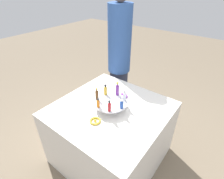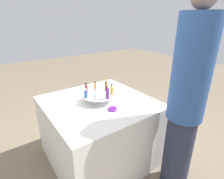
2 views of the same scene
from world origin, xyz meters
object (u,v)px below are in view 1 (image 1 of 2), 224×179
ribbon_bow_purple (123,96)px  bottle_brown (97,94)px  bottle_purple (117,89)px  ribbon_bow_gold (95,121)px  display_stand (111,104)px  bottle_blue (122,104)px  bottle_red (109,106)px  bottle_orange (98,103)px  person_figure (119,60)px  bottle_clear (125,96)px  bottle_gold (105,90)px

ribbon_bow_purple → bottle_brown: bearing=67.6°
bottle_purple → ribbon_bow_gold: bearing=94.7°
display_stand → ribbon_bow_purple: size_ratio=3.54×
bottle_blue → display_stand: bearing=-4.5°
bottle_purple → bottle_red: bearing=111.2°
bottle_orange → ribbon_bow_purple: (-0.03, -0.37, -0.11)m
display_stand → ribbon_bow_gold: 0.24m
ribbon_bow_gold → bottle_orange: bearing=-63.6°
bottle_brown → person_figure: person_figure is taller
person_figure → bottle_blue: bearing=7.1°
bottle_brown → bottle_clear: (-0.22, -0.15, -0.01)m
bottle_brown → bottle_purple: (-0.11, -0.19, 0.01)m
bottle_brown → person_figure: 0.82m
bottle_orange → bottle_blue: bearing=-145.9°
bottle_clear → display_stand: bearing=47.0°
bottle_purple → bottle_gold: bearing=34.1°
person_figure → bottle_clear: bearing=9.5°
bottle_blue → bottle_clear: (0.04, -0.11, 0.01)m
display_stand → bottle_blue: bottle_blue is taller
bottle_brown → bottle_purple: bottle_purple is taller
bottle_gold → bottle_blue: bearing=162.7°
bottle_clear → bottle_brown: bearing=34.1°
bottle_red → person_figure: 0.97m
display_stand → bottle_blue: size_ratio=3.59×
bottle_orange → ribbon_bow_purple: size_ratio=1.02×
bottle_gold → bottle_red: bottle_gold is taller
bottle_clear → bottle_orange: bearing=59.8°
ribbon_bow_purple → ribbon_bow_gold: bearing=92.6°
display_stand → bottle_red: bearing=124.1°
display_stand → bottle_brown: size_ratio=2.55×
bottle_gold → bottle_red: size_ratio=1.01×
bottle_brown → bottle_gold: bearing=-94.5°
bottle_gold → person_figure: person_figure is taller
bottle_brown → ribbon_bow_purple: bottle_brown is taller
bottle_blue → bottle_purple: bearing=-43.0°
bottle_red → bottle_clear: bearing=-94.5°
bottle_brown → ribbon_bow_gold: (-0.14, 0.19, -0.13)m
display_stand → bottle_red: 0.16m
bottle_brown → bottle_red: bottle_brown is taller
bottle_clear → ribbon_bow_purple: bearing=-52.2°
bottle_brown → bottle_blue: bottle_brown is taller
bottle_blue → ribbon_bow_gold: (0.13, 0.23, -0.11)m
person_figure → bottle_orange: bearing=-6.3°
bottle_brown → bottle_red: size_ratio=1.16×
bottle_brown → ribbon_bow_gold: 0.27m
bottle_red → bottle_orange: bearing=8.4°
bottle_clear → bottle_blue: bearing=111.2°
bottle_blue → bottle_clear: bottle_clear is taller
bottle_red → ribbon_bow_purple: bearing=-75.9°
bottle_red → ribbon_bow_purple: size_ratio=1.20×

